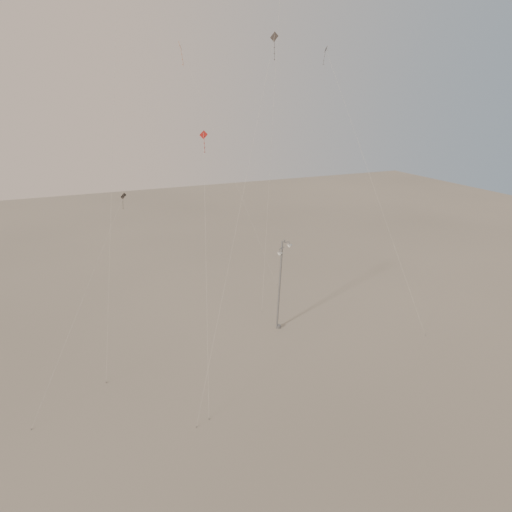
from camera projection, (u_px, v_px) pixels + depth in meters
name	position (u px, v px, depth m)	size (l,w,h in m)	color
ground	(284.00, 377.00, 31.97)	(160.00, 160.00, 0.00)	#A09684
street_lamp	(281.00, 283.00, 37.19)	(1.57, 0.73, 9.01)	gray
kite_0	(116.00, 39.00, 27.26)	(5.70, 5.48, 32.92)	maroon
kite_1	(256.00, 129.00, 30.36)	(10.98, 11.74, 25.76)	#2E2927
kite_2	(278.00, 31.00, 35.61)	(3.76, 3.65, 33.49)	#AE4A1D
kite_3	(205.00, 208.00, 27.99)	(2.79, 7.39, 18.73)	maroon
kite_4	(351.00, 122.00, 40.52)	(2.82, 16.72, 26.09)	#2E2927
kite_5	(208.00, 115.00, 40.68)	(9.45, 3.67, 26.02)	#AE4A1D
kite_6	(104.00, 245.00, 33.29)	(8.84, 12.13, 13.08)	#2E2927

